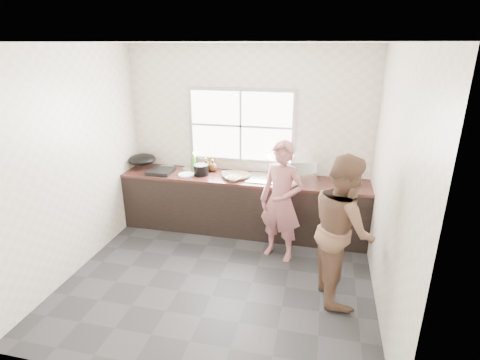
% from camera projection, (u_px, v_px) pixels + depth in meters
% --- Properties ---
extents(floor, '(3.60, 3.20, 0.01)m').
position_uv_depth(floor, '(220.00, 278.00, 4.57)').
color(floor, '#2A2A2C').
rests_on(floor, ground).
extents(ceiling, '(3.60, 3.20, 0.01)m').
position_uv_depth(ceiling, '(215.00, 42.00, 3.64)').
color(ceiling, silver).
rests_on(ceiling, wall_back).
extents(wall_back, '(3.60, 0.01, 2.70)m').
position_uv_depth(wall_back, '(248.00, 139.00, 5.57)').
color(wall_back, silver).
rests_on(wall_back, ground).
extents(wall_left, '(0.01, 3.20, 2.70)m').
position_uv_depth(wall_left, '(73.00, 162.00, 4.48)').
color(wall_left, beige).
rests_on(wall_left, ground).
extents(wall_right, '(0.01, 3.20, 2.70)m').
position_uv_depth(wall_right, '(392.00, 187.00, 3.72)').
color(wall_right, silver).
rests_on(wall_right, ground).
extents(wall_front, '(3.60, 0.01, 2.70)m').
position_uv_depth(wall_front, '(155.00, 246.00, 2.63)').
color(wall_front, beige).
rests_on(wall_front, ground).
extents(cabinet, '(3.60, 0.62, 0.82)m').
position_uv_depth(cabinet, '(243.00, 205.00, 5.61)').
color(cabinet, black).
rests_on(cabinet, floor).
extents(countertop, '(3.60, 0.64, 0.04)m').
position_uv_depth(countertop, '(243.00, 178.00, 5.46)').
color(countertop, '#391C17').
rests_on(countertop, cabinet).
extents(sink, '(0.55, 0.45, 0.02)m').
position_uv_depth(sink, '(267.00, 179.00, 5.38)').
color(sink, silver).
rests_on(sink, countertop).
extents(faucet, '(0.02, 0.02, 0.30)m').
position_uv_depth(faucet, '(269.00, 165.00, 5.51)').
color(faucet, silver).
rests_on(faucet, countertop).
extents(window_frame, '(1.60, 0.05, 1.10)m').
position_uv_depth(window_frame, '(241.00, 126.00, 5.51)').
color(window_frame, '#9EA0A5').
rests_on(window_frame, wall_back).
extents(window_glazing, '(1.50, 0.01, 1.00)m').
position_uv_depth(window_glazing, '(241.00, 126.00, 5.49)').
color(window_glazing, white).
rests_on(window_glazing, window_frame).
extents(woman, '(0.63, 0.51, 1.48)m').
position_uv_depth(woman, '(281.00, 205.00, 4.79)').
color(woman, '#AC6767').
rests_on(woman, floor).
extents(person_side, '(0.80, 0.93, 1.65)m').
position_uv_depth(person_side, '(343.00, 228.00, 4.01)').
color(person_side, brown).
rests_on(person_side, floor).
extents(cutting_board, '(0.46, 0.46, 0.04)m').
position_uv_depth(cutting_board, '(236.00, 176.00, 5.45)').
color(cutting_board, black).
rests_on(cutting_board, countertop).
extents(cleaver, '(0.23, 0.18, 0.01)m').
position_uv_depth(cleaver, '(229.00, 171.00, 5.56)').
color(cleaver, silver).
rests_on(cleaver, cutting_board).
extents(bowl_mince, '(0.27, 0.27, 0.05)m').
position_uv_depth(bowl_mince, '(233.00, 179.00, 5.31)').
color(bowl_mince, silver).
rests_on(bowl_mince, countertop).
extents(bowl_crabs, '(0.20, 0.20, 0.06)m').
position_uv_depth(bowl_crabs, '(290.00, 184.00, 5.10)').
color(bowl_crabs, white).
rests_on(bowl_crabs, countertop).
extents(bowl_held, '(0.25, 0.25, 0.06)m').
position_uv_depth(bowl_held, '(288.00, 182.00, 5.16)').
color(bowl_held, silver).
rests_on(bowl_held, countertop).
extents(black_pot, '(0.29, 0.29, 0.16)m').
position_uv_depth(black_pot, '(201.00, 170.00, 5.51)').
color(black_pot, black).
rests_on(black_pot, countertop).
extents(plate_food, '(0.24, 0.24, 0.02)m').
position_uv_depth(plate_food, '(186.00, 175.00, 5.52)').
color(plate_food, white).
rests_on(plate_food, countertop).
extents(bottle_green, '(0.11, 0.11, 0.26)m').
position_uv_depth(bottle_green, '(193.00, 160.00, 5.79)').
color(bottle_green, '#4F8E2E').
rests_on(bottle_green, countertop).
extents(bottle_brown_tall, '(0.10, 0.10, 0.19)m').
position_uv_depth(bottle_brown_tall, '(206.00, 165.00, 5.68)').
color(bottle_brown_tall, '#452311').
rests_on(bottle_brown_tall, countertop).
extents(bottle_brown_short, '(0.16, 0.16, 0.17)m').
position_uv_depth(bottle_brown_short, '(213.00, 166.00, 5.67)').
color(bottle_brown_short, '#452811').
rests_on(bottle_brown_short, countertop).
extents(glass_jar, '(0.08, 0.08, 0.09)m').
position_uv_depth(glass_jar, '(196.00, 167.00, 5.73)').
color(glass_jar, silver).
rests_on(glass_jar, countertop).
extents(burner, '(0.36, 0.36, 0.05)m').
position_uv_depth(burner, '(161.00, 171.00, 5.62)').
color(burner, black).
rests_on(burner, countertop).
extents(wok, '(0.45, 0.45, 0.16)m').
position_uv_depth(wok, '(142.00, 159.00, 5.80)').
color(wok, black).
rests_on(wok, burner).
extents(dish_rack, '(0.45, 0.38, 0.29)m').
position_uv_depth(dish_rack, '(301.00, 170.00, 5.30)').
color(dish_rack, white).
rests_on(dish_rack, countertop).
extents(pot_lid_left, '(0.33, 0.33, 0.01)m').
position_uv_depth(pot_lid_left, '(166.00, 168.00, 5.84)').
color(pot_lid_left, silver).
rests_on(pot_lid_left, countertop).
extents(pot_lid_right, '(0.33, 0.33, 0.01)m').
position_uv_depth(pot_lid_right, '(190.00, 168.00, 5.81)').
color(pot_lid_right, silver).
rests_on(pot_lid_right, countertop).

